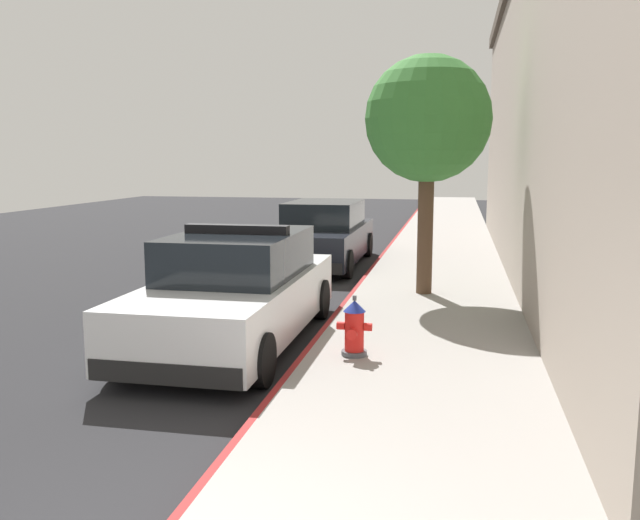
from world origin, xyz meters
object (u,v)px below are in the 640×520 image
object	(u,v)px
police_cruiser	(237,291)
parked_car_silver_ahead	(324,235)
street_tree	(428,121)
fire_hydrant	(354,328)

from	to	relation	value
police_cruiser	parked_car_silver_ahead	xyz separation A→B (m)	(-0.16, 7.11, -0.00)
police_cruiser	street_tree	world-z (taller)	street_tree
police_cruiser	parked_car_silver_ahead	bearing A→B (deg)	91.31
fire_hydrant	street_tree	xyz separation A→B (m)	(0.66, 4.13, 2.74)
police_cruiser	fire_hydrant	xyz separation A→B (m)	(1.81, -0.83, -0.23)
parked_car_silver_ahead	fire_hydrant	world-z (taller)	parked_car_silver_ahead
police_cruiser	parked_car_silver_ahead	distance (m)	7.11
parked_car_silver_ahead	fire_hydrant	distance (m)	8.18
parked_car_silver_ahead	fire_hydrant	xyz separation A→B (m)	(1.97, -7.93, -0.23)
fire_hydrant	parked_car_silver_ahead	bearing A→B (deg)	103.94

